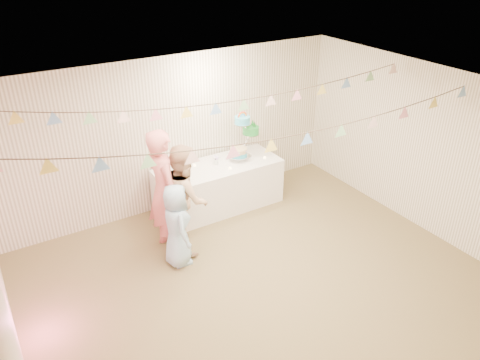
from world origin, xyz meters
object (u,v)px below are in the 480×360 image
person_adult_a (164,192)px  person_child (177,225)px  table (219,186)px  person_adult_b (185,198)px  cake_stand (244,139)px

person_adult_a → person_child: size_ratio=1.53×
table → person_child: person_child is taller
table → person_adult_b: size_ratio=1.28×
person_adult_a → person_adult_b: size_ratio=1.16×
table → person_adult_b: bearing=-142.7°
table → cake_stand: size_ratio=2.71×
table → person_child: size_ratio=1.70×
cake_stand → person_adult_a: 1.93m
person_child → table: bearing=-43.8°
person_adult_b → person_child: bearing=152.3°
cake_stand → person_child: size_ratio=0.63×
table → person_adult_b: person_adult_b is taller
table → person_adult_a: size_ratio=1.11×
person_child → person_adult_a: bearing=3.6°
person_adult_b → person_adult_a: bearing=84.1°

